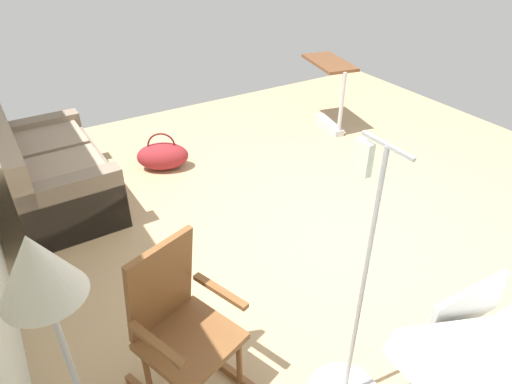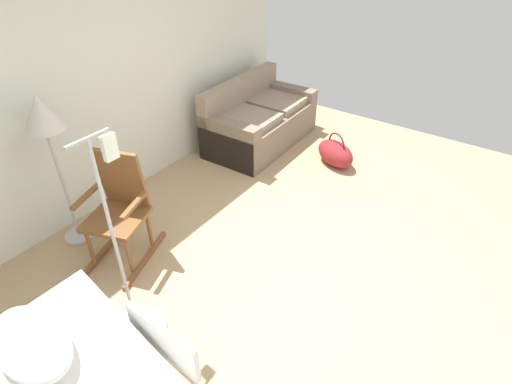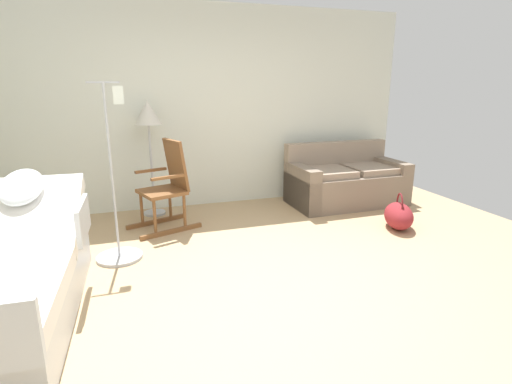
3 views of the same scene
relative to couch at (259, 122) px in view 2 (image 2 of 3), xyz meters
The scene contains 7 objects.
ground_plane 2.65m from the couch, 132.73° to the right, with size 6.79×6.79×0.00m, color tan.
back_wall 2.16m from the couch, 160.68° to the left, with size 5.63×0.10×2.70m, color silver.
couch is the anchor object (origin of this frame).
rocking_chair 2.55m from the couch, behind, with size 0.87×0.70×1.05m.
floor_lamp 2.84m from the couch, behind, with size 0.34×0.34×1.48m.
duffel_bag 1.13m from the couch, 86.25° to the right, with size 0.53×0.64×0.43m.
iv_pole 3.25m from the couch, 161.90° to the right, with size 0.44×0.44×1.69m.
Camera 2 is at (-2.42, -0.98, 2.72)m, focal length 28.95 mm.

